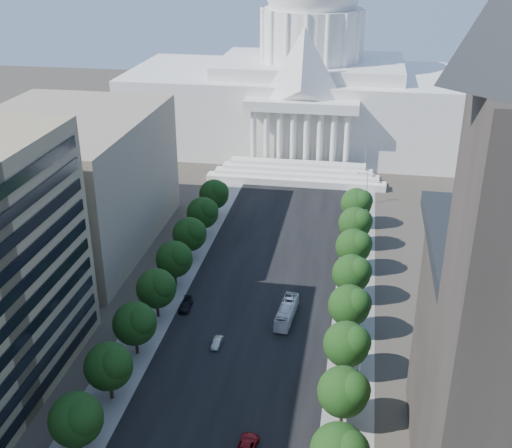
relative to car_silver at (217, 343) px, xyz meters
The scene contains 28 objects.
road_asphalt 25.94m from the car_silver, 79.52° to the left, with size 30.00×260.00×0.01m, color black.
sidewalk_left 29.23m from the car_silver, 119.26° to the left, with size 8.00×260.00×0.02m, color gray.
sidewalk_right 34.83m from the car_silver, 47.07° to the left, with size 8.00×260.00×0.02m, color gray.
capitol 122.02m from the car_silver, 87.76° to the left, with size 120.00×56.00×73.00m.
office_block_left_far 57.79m from the car_silver, 140.65° to the left, with size 38.00×52.00×30.00m, color gray.
tree_l_c 32.01m from the car_silver, 114.28° to the right, with size 7.79×7.60×9.97m.
tree_l_d 21.91m from the car_silver, 127.78° to the right, with size 7.79×7.60×9.97m.
tree_l_e 14.95m from the car_silver, 160.05° to the right, with size 7.79×7.60×9.97m.
tree_l_f 15.96m from the car_silver, 150.57° to the left, with size 7.79×7.60×9.97m.
tree_l_g 23.96m from the car_silver, 123.85° to the left, with size 7.79×7.60×9.97m.
tree_l_h 34.37m from the car_silver, 112.47° to the left, with size 7.79×7.60×9.97m.
tree_l_i 45.57m from the car_silver, 106.64° to the left, with size 7.79×7.60×9.97m.
tree_l_j 57.09m from the car_silver, 103.17° to the left, with size 7.79×7.60×9.97m.
tree_r_d 29.05m from the car_silver, 35.91° to the right, with size 7.79×7.60×9.97m.
tree_r_e 24.24m from the car_silver, 11.52° to the right, with size 7.79×7.60×9.97m.
tree_r_f 24.87m from the car_silver, 17.57° to the left, with size 7.79×7.60×9.97m.
tree_r_g 30.62m from the car_silver, 39.93° to the left, with size 7.79×7.60×9.97m.
tree_r_h 39.31m from the car_silver, 53.63° to the left, with size 7.79×7.60×9.97m.
tree_r_i 49.40m from the car_silver, 61.97° to the left, with size 7.79×7.60×9.97m.
tree_r_j 60.20m from the car_silver, 67.37° to the left, with size 7.79×7.60×9.97m.
streetlight_c 25.56m from the car_silver, 10.37° to the right, with size 2.61×0.44×9.00m.
streetlight_d 32.45m from the car_silver, 39.77° to the left, with size 2.61×0.44×9.00m.
streetlight_e 51.99m from the car_silver, 61.58° to the left, with size 2.61×0.44×9.00m.
streetlight_f 74.85m from the car_silver, 70.75° to the left, with size 2.61×0.44×9.00m.
car_silver is the anchor object (origin of this frame).
car_red 25.79m from the car_silver, 67.74° to the right, with size 2.58×5.60×1.56m, color maroon.
car_dark_b 14.10m from the car_silver, 128.55° to the left, with size 2.08×5.13×1.49m, color black.
city_bus 15.39m from the car_silver, 43.71° to the left, with size 2.60×11.12×3.10m, color white.
Camera 1 is at (18.00, -27.83, 67.38)m, focal length 45.00 mm.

